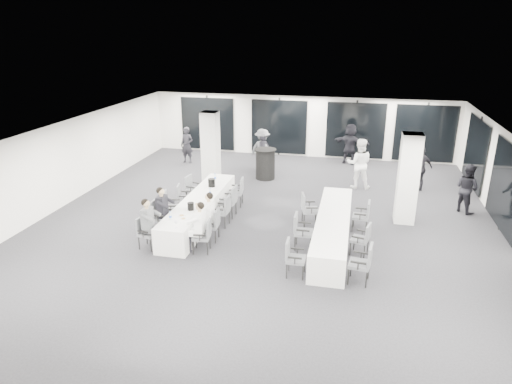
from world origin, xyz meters
TOP-DOWN VIEW (x-y plane):
  - room at (0.89, 1.11)m, footprint 14.04×16.04m
  - column_left at (-2.80, 3.20)m, footprint 0.60×0.60m
  - column_right at (4.20, 1.00)m, footprint 0.60×0.60m
  - banquet_table_main at (-2.04, -0.34)m, footprint 0.90×5.00m
  - banquet_table_side at (2.11, -0.93)m, footprint 0.90×5.00m
  - cocktail_table at (-0.89, 4.27)m, footprint 0.87×0.87m
  - chair_main_left_near at (-2.87, -2.44)m, footprint 0.51×0.55m
  - chair_main_left_second at (-2.88, -1.48)m, footprint 0.54×0.60m
  - chair_main_left_mid at (-2.88, -0.71)m, footprint 0.61×0.64m
  - chair_main_left_fourth at (-2.87, 0.34)m, footprint 0.53×0.56m
  - chair_main_left_far at (-2.87, 1.22)m, footprint 0.53×0.57m
  - chair_main_right_near at (-1.21, -2.34)m, footprint 0.52×0.56m
  - chair_main_right_second at (-1.21, -1.59)m, footprint 0.50×0.55m
  - chair_main_right_mid at (-1.21, -0.57)m, footprint 0.50×0.56m
  - chair_main_right_fourth at (-1.20, 0.19)m, footprint 0.53×0.59m
  - chair_main_right_far at (-1.21, 1.18)m, footprint 0.53×0.58m
  - chair_side_left_near at (1.28, -3.05)m, footprint 0.47×0.53m
  - chair_side_left_mid at (1.28, -1.54)m, footprint 0.51×0.57m
  - chair_side_left_far at (1.28, 0.09)m, footprint 0.61×0.64m
  - chair_side_right_near at (2.95, -3.03)m, footprint 0.56×0.61m
  - chair_side_right_mid at (2.94, -1.57)m, footprint 0.55×0.57m
  - chair_side_right_far at (2.95, -0.01)m, footprint 0.50×0.55m
  - seated_guest_a at (-2.71, -2.45)m, footprint 0.50×0.38m
  - seated_guest_b at (-2.71, -1.48)m, footprint 0.50×0.38m
  - seated_guest_c at (-1.37, -2.35)m, footprint 0.50×0.38m
  - seated_guest_d at (-1.37, -1.60)m, footprint 0.50×0.38m
  - standing_guest_a at (-1.19, 5.32)m, footprint 0.81×0.84m
  - standing_guest_b at (2.75, 3.96)m, footprint 1.05×0.66m
  - standing_guest_c at (-1.28, 5.50)m, footprint 1.43×1.09m
  - standing_guest_d at (4.94, 4.12)m, footprint 1.30×1.09m
  - standing_guest_f at (2.33, 7.20)m, footprint 2.00×1.41m
  - standing_guest_g at (-4.76, 5.77)m, footprint 0.73×0.62m
  - standing_guest_h at (6.20, 2.28)m, footprint 0.99×1.03m
  - ice_bucket_near at (-1.96, -1.31)m, footprint 0.19×0.19m
  - ice_bucket_far at (-2.00, 0.79)m, footprint 0.24×0.24m
  - water_bottle_a at (-2.26, -2.10)m, footprint 0.07×0.07m
  - water_bottle_b at (-1.81, 0.03)m, footprint 0.06×0.06m
  - water_bottle_c at (-2.09, 1.44)m, footprint 0.07×0.07m
  - plate_a at (-2.05, -1.79)m, footprint 0.22×0.22m
  - plate_b at (-1.93, -1.99)m, footprint 0.19×0.19m
  - plate_c at (-1.93, -0.86)m, footprint 0.21×0.21m
  - wine_glass at (-1.89, -2.60)m, footprint 0.08×0.08m

SIDE VIEW (x-z plane):
  - banquet_table_main at x=-2.04m, z-range 0.00..0.75m
  - banquet_table_side at x=2.11m, z-range 0.00..0.75m
  - chair_main_left_fourth at x=-2.87m, z-range 0.06..0.95m
  - chair_main_left_near at x=-2.87m, z-range 0.06..0.95m
  - chair_side_right_mid at x=2.94m, z-range 0.06..0.96m
  - chair_main_left_far at x=-2.87m, z-range 0.06..0.98m
  - chair_main_right_near at x=-1.21m, z-range 0.06..0.98m
  - chair_side_left_near at x=1.28m, z-range 0.07..0.99m
  - chair_main_right_second at x=-1.21m, z-range 0.07..1.00m
  - chair_side_right_far at x=2.95m, z-range 0.07..1.00m
  - chair_main_right_mid at x=-1.21m, z-range 0.07..1.03m
  - chair_main_right_far at x=-1.21m, z-range 0.07..1.03m
  - chair_side_left_mid at x=1.28m, z-range 0.07..1.06m
  - chair_side_left_far at x=1.28m, z-range 0.07..1.06m
  - chair_side_right_near at x=2.95m, z-range 0.07..1.07m
  - chair_main_right_fourth at x=-1.20m, z-range 0.07..1.08m
  - chair_main_left_second at x=-2.88m, z-range 0.07..1.09m
  - chair_main_left_mid at x=-2.88m, z-range 0.07..1.09m
  - cocktail_table at x=-0.89m, z-range 0.01..1.22m
  - plate_a at x=-2.05m, z-range 0.75..0.78m
  - plate_c at x=-1.93m, z-range 0.75..0.78m
  - plate_b at x=-1.93m, z-range 0.75..0.78m
  - seated_guest_a at x=-2.71m, z-range 0.09..1.53m
  - seated_guest_b at x=-2.71m, z-range 0.09..1.53m
  - seated_guest_c at x=-1.37m, z-range 0.09..1.53m
  - seated_guest_d at x=-1.37m, z-range 0.09..1.53m
  - water_bottle_b at x=-1.81m, z-range 0.75..0.95m
  - ice_bucket_near at x=-1.96m, z-range 0.75..0.97m
  - water_bottle_a at x=-2.26m, z-range 0.75..0.97m
  - water_bottle_c at x=-2.09m, z-range 0.75..0.98m
  - ice_bucket_far at x=-2.00m, z-range 0.75..1.02m
  - standing_guest_a at x=-1.19m, z-range 0.00..1.79m
  - standing_guest_g at x=-4.76m, z-range 0.00..1.82m
  - wine_glass at x=-1.89m, z-range 0.80..1.02m
  - standing_guest_h at x=6.20m, z-range 0.00..1.85m
  - standing_guest_d at x=4.94m, z-range 0.00..1.93m
  - standing_guest_c at x=-1.28m, z-range 0.00..1.98m
  - standing_guest_f at x=2.33m, z-range 0.00..2.03m
  - standing_guest_b at x=2.75m, z-range 0.00..2.15m
  - room at x=0.89m, z-range -0.03..2.81m
  - column_left at x=-2.80m, z-range 0.00..2.80m
  - column_right at x=4.20m, z-range 0.00..2.80m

